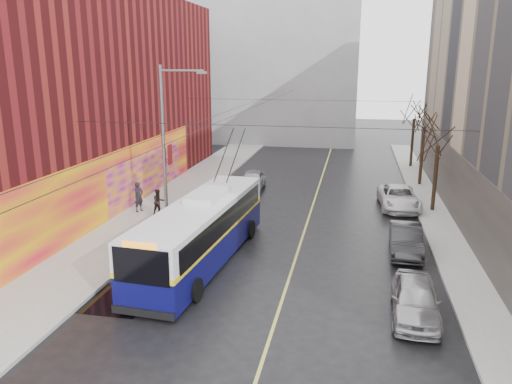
% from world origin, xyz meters
% --- Properties ---
extents(ground, '(140.00, 140.00, 0.00)m').
position_xyz_m(ground, '(0.00, 0.00, 0.00)').
color(ground, black).
rests_on(ground, ground).
extents(sidewalk_left, '(4.00, 60.00, 0.15)m').
position_xyz_m(sidewalk_left, '(-8.00, 12.00, 0.07)').
color(sidewalk_left, gray).
rests_on(sidewalk_left, ground).
extents(sidewalk_right, '(2.00, 60.00, 0.15)m').
position_xyz_m(sidewalk_right, '(9.00, 12.00, 0.07)').
color(sidewalk_right, gray).
rests_on(sidewalk_right, ground).
extents(lane_line, '(0.12, 50.00, 0.01)m').
position_xyz_m(lane_line, '(1.50, 14.00, 0.00)').
color(lane_line, '#BFB74C').
rests_on(lane_line, ground).
extents(building_left, '(12.11, 36.00, 14.00)m').
position_xyz_m(building_left, '(-15.99, 13.99, 6.99)').
color(building_left, '#5F1316').
rests_on(building_left, ground).
extents(building_far, '(20.50, 12.10, 18.00)m').
position_xyz_m(building_far, '(-6.00, 44.99, 9.02)').
color(building_far, gray).
rests_on(building_far, ground).
extents(streetlight_pole, '(2.65, 0.60, 9.00)m').
position_xyz_m(streetlight_pole, '(-6.14, 10.00, 4.85)').
color(streetlight_pole, slate).
rests_on(streetlight_pole, ground).
extents(catenary_wires, '(18.00, 60.00, 0.22)m').
position_xyz_m(catenary_wires, '(-2.54, 14.77, 6.25)').
color(catenary_wires, black).
extents(tree_near, '(3.20, 3.20, 6.40)m').
position_xyz_m(tree_near, '(9.00, 16.00, 4.98)').
color(tree_near, black).
rests_on(tree_near, ground).
extents(tree_mid, '(3.20, 3.20, 6.68)m').
position_xyz_m(tree_mid, '(9.00, 23.00, 5.25)').
color(tree_mid, black).
rests_on(tree_mid, ground).
extents(tree_far, '(3.20, 3.20, 6.57)m').
position_xyz_m(tree_far, '(9.00, 30.00, 5.14)').
color(tree_far, black).
rests_on(tree_far, ground).
extents(puddle, '(2.41, 2.69, 0.01)m').
position_xyz_m(puddle, '(-4.83, 0.97, 0.00)').
color(puddle, black).
rests_on(puddle, ground).
extents(pigeons_flying, '(4.89, 2.51, 1.29)m').
position_xyz_m(pigeons_flying, '(-2.07, 10.49, 7.75)').
color(pigeons_flying, slate).
extents(trolleybus, '(3.42, 11.92, 5.59)m').
position_xyz_m(trolleybus, '(-2.76, 5.37, 1.55)').
color(trolleybus, '#090843').
rests_on(trolleybus, ground).
extents(parked_car_a, '(1.88, 4.27, 1.43)m').
position_xyz_m(parked_car_a, '(6.47, 1.86, 0.72)').
color(parked_car_a, '#AAA9AE').
rests_on(parked_car_a, ground).
extents(parked_car_b, '(1.61, 4.29, 1.40)m').
position_xyz_m(parked_car_b, '(6.70, 8.40, 0.70)').
color(parked_car_b, '#272729').
rests_on(parked_car_b, ground).
extents(parked_car_c, '(2.66, 5.20, 1.41)m').
position_xyz_m(parked_car_c, '(6.95, 16.49, 0.70)').
color(parked_car_c, silver).
rests_on(parked_car_c, ground).
extents(following_car, '(1.92, 4.31, 1.44)m').
position_xyz_m(following_car, '(-3.25, 19.26, 0.72)').
color(following_car, '#9C9CA0').
rests_on(following_car, ground).
extents(pedestrian_a, '(0.67, 0.79, 1.85)m').
position_xyz_m(pedestrian_a, '(-8.91, 12.06, 1.08)').
color(pedestrian_a, black).
rests_on(pedestrian_a, sidewalk_left).
extents(pedestrian_b, '(0.96, 0.98, 1.59)m').
position_xyz_m(pedestrian_b, '(-7.44, 11.63, 0.94)').
color(pedestrian_b, black).
rests_on(pedestrian_b, sidewalk_left).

